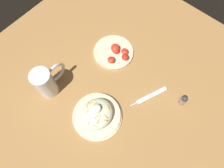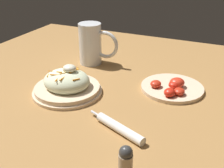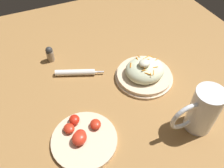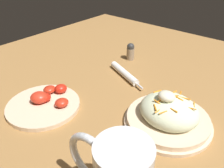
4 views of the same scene
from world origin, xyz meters
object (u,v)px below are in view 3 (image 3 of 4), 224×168
beer_mug (201,113)px  salad_plate (144,72)px  tomato_plate (83,137)px  napkin_roll (76,72)px  salt_shaker (50,54)px

beer_mug → salad_plate: bearing=100.6°
tomato_plate → napkin_roll: bearing=76.5°
salt_shaker → salad_plate: bearing=-39.5°
beer_mug → salt_shaker: beer_mug is taller
salad_plate → salt_shaker: (-0.31, 0.25, 0.00)m
salad_plate → tomato_plate: size_ratio=1.09×
beer_mug → tomato_plate: size_ratio=0.80×
salad_plate → tomato_plate: bearing=-152.5°
salad_plate → salt_shaker: size_ratio=3.31×
tomato_plate → salt_shaker: salt_shaker is taller
salad_plate → salt_shaker: salad_plate is taller
tomato_plate → salt_shaker: bearing=89.9°
salad_plate → tomato_plate: salad_plate is taller
beer_mug → napkin_roll: bearing=126.6°
beer_mug → napkin_roll: size_ratio=0.90×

